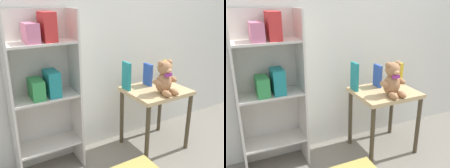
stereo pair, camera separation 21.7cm
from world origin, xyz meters
The scene contains 7 objects.
wall_back centered at (0.00, 1.37, 1.25)m, with size 4.80×0.06×2.50m.
bookshelf_side centered at (-0.77, 1.21, 0.78)m, with size 0.55×0.27×1.38m.
display_table centered at (0.25, 1.00, 0.52)m, with size 0.57×0.48×0.62m.
teddy_bear centered at (0.25, 0.88, 0.76)m, with size 0.24×0.22×0.31m.
book_standing_teal centered at (0.00, 1.14, 0.76)m, with size 0.03×0.12×0.27m, color teal.
book_standing_blue centered at (0.25, 1.13, 0.73)m, with size 0.03×0.12×0.22m, color #2D51B7.
book_standing_yellow centered at (0.51, 1.14, 0.73)m, with size 0.03×0.10×0.22m, color gold.
Camera 1 is at (-1.26, -0.72, 1.46)m, focal length 40.00 mm.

